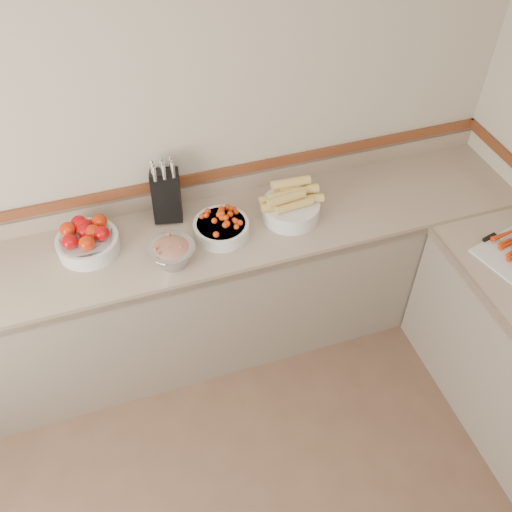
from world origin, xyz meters
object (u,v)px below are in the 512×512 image
object	(u,v)px
knife_block	(166,194)
corn_bowl	(291,205)
tomato_bowl	(87,239)
rhubarb_bowl	(172,253)
cherry_tomato_bowl	(221,226)

from	to	relation	value
knife_block	corn_bowl	size ratio (longest dim) A/B	1.04
tomato_bowl	rhubarb_bowl	size ratio (longest dim) A/B	1.33
tomato_bowl	corn_bowl	size ratio (longest dim) A/B	0.91
cherry_tomato_bowl	tomato_bowl	bearing A→B (deg)	171.57
cherry_tomato_bowl	rhubarb_bowl	bearing A→B (deg)	-156.38
tomato_bowl	rhubarb_bowl	distance (m)	0.46
corn_bowl	rhubarb_bowl	distance (m)	0.72
corn_bowl	rhubarb_bowl	bearing A→B (deg)	-168.19
corn_bowl	cherry_tomato_bowl	bearing A→B (deg)	-177.62
knife_block	cherry_tomato_bowl	world-z (taller)	knife_block
knife_block	rhubarb_bowl	bearing A→B (deg)	-99.00
knife_block	cherry_tomato_bowl	xyz separation A→B (m)	(0.24, -0.24, -0.10)
tomato_bowl	cherry_tomato_bowl	size ratio (longest dim) A/B	1.07
tomato_bowl	rhubarb_bowl	world-z (taller)	tomato_bowl
knife_block	rhubarb_bowl	size ratio (longest dim) A/B	1.52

